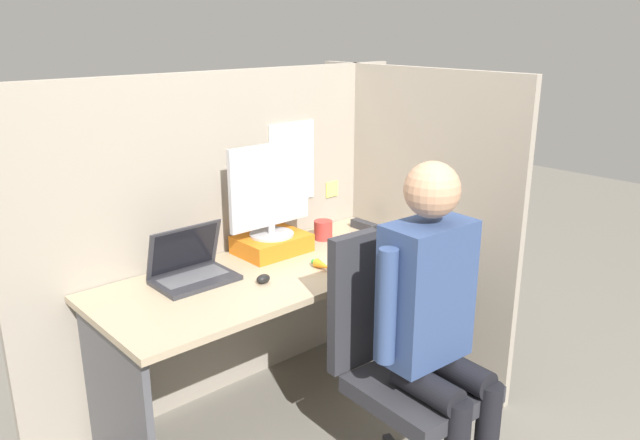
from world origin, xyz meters
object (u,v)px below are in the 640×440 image
paper_box (272,244)px  stapler (364,226)px  office_chair (400,358)px  person (435,311)px  laptop (192,270)px  monitor (270,191)px  carrot_toy (323,266)px  coffee_mug (323,230)px

paper_box → stapler: bearing=-5.1°
office_chair → person: (0.01, -0.15, 0.26)m
laptop → person: bearing=-64.0°
laptop → office_chair: office_chair is taller
stapler → person: person is taller
paper_box → office_chair: bearing=-91.1°
monitor → person: person is taller
person → stapler: bearing=58.1°
laptop → carrot_toy: bearing=-29.9°
coffee_mug → office_chair: bearing=-111.7°
monitor → laptop: (-0.47, -0.05, -0.26)m
paper_box → carrot_toy: 0.34m
monitor → person: size_ratio=0.34×
laptop → paper_box: bearing=6.0°
monitor → carrot_toy: size_ratio=3.64×
person → coffee_mug: 1.04m
laptop → person: (0.47, -0.96, -0.00)m
person → carrot_toy: bearing=86.8°
carrot_toy → stapler: bearing=27.3°
paper_box → monitor: monitor is taller
paper_box → coffee_mug: 0.32m
laptop → coffee_mug: size_ratio=3.45×
office_chair → person: 0.30m
carrot_toy → office_chair: office_chair is taller
monitor → stapler: size_ratio=2.80×
paper_box → person: size_ratio=0.25×
paper_box → carrot_toy: (0.03, -0.34, -0.02)m
paper_box → coffee_mug: coffee_mug is taller
paper_box → stapler: size_ratio=2.06×
office_chair → coffee_mug: (0.33, 0.83, 0.26)m
paper_box → laptop: bearing=-174.0°
paper_box → monitor: 0.27m
paper_box → laptop: (-0.47, -0.05, 0.00)m
monitor → person: bearing=-90.4°
paper_box → person: 1.01m
laptop → office_chair: 0.96m
office_chair → person: bearing=-86.8°
stapler → monitor: bearing=174.6°
laptop → office_chair: bearing=-60.4°
monitor → laptop: monitor is taller
stapler → office_chair: 1.03m
stapler → carrot_toy: (-0.56, -0.29, -0.00)m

